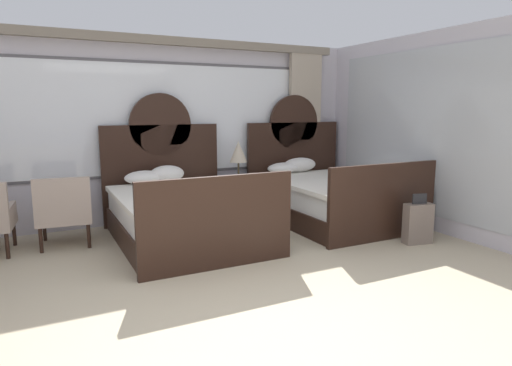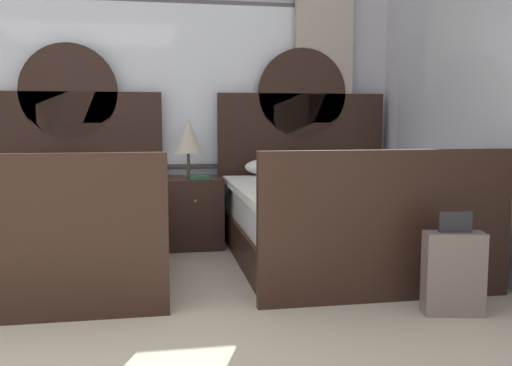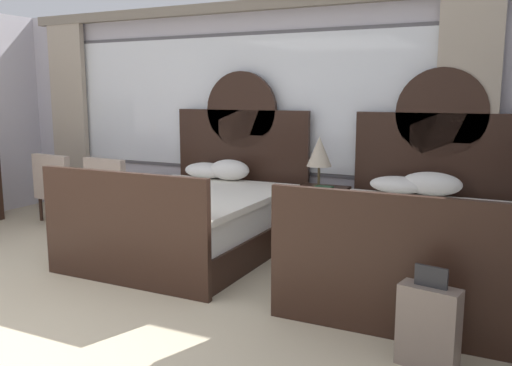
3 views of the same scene
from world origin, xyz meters
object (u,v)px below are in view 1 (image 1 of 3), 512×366
(book_on_nightstand, at_px, (248,177))
(armchair_by_window_left, at_px, (64,210))
(bed_near_window, at_px, (184,211))
(nightstand_between_beds, at_px, (242,198))
(bed_near_mirror, at_px, (329,196))
(suitcase_on_floor, at_px, (418,223))
(table_lamp_on_nightstand, at_px, (238,152))

(book_on_nightstand, relative_size, armchair_by_window_left, 0.30)
(book_on_nightstand, bearing_deg, bed_near_window, -154.03)
(book_on_nightstand, bearing_deg, armchair_by_window_left, -176.38)
(bed_near_window, distance_m, nightstand_between_beds, 1.32)
(bed_near_mirror, bearing_deg, armchair_by_window_left, 173.56)
(bed_near_mirror, height_order, armchair_by_window_left, bed_near_mirror)
(bed_near_mirror, distance_m, book_on_nightstand, 1.25)
(armchair_by_window_left, bearing_deg, nightstand_between_beds, 6.03)
(book_on_nightstand, xyz_separation_m, suitcase_on_floor, (1.38, -2.03, -0.40))
(table_lamp_on_nightstand, bearing_deg, bed_near_mirror, -31.84)
(table_lamp_on_nightstand, relative_size, book_on_nightstand, 2.08)
(armchair_by_window_left, relative_size, suitcase_on_floor, 1.38)
(bed_near_mirror, relative_size, armchair_by_window_left, 2.57)
(bed_near_window, bearing_deg, book_on_nightstand, 25.97)
(suitcase_on_floor, bearing_deg, nightstand_between_beds, 123.80)
(bed_near_mirror, distance_m, armchair_by_window_left, 3.66)
(bed_near_mirror, bearing_deg, suitcase_on_floor, -78.19)
(table_lamp_on_nightstand, bearing_deg, book_on_nightstand, -60.10)
(armchair_by_window_left, distance_m, suitcase_on_floor, 4.36)
(bed_near_mirror, height_order, book_on_nightstand, bed_near_mirror)
(bed_near_window, distance_m, bed_near_mirror, 2.25)
(nightstand_between_beds, distance_m, suitcase_on_floor, 2.56)
(bed_near_mirror, relative_size, nightstand_between_beds, 3.48)
(table_lamp_on_nightstand, height_order, armchair_by_window_left, table_lamp_on_nightstand)
(bed_near_window, height_order, armchair_by_window_left, bed_near_window)
(bed_near_window, bearing_deg, bed_near_mirror, 0.04)
(bed_near_mirror, bearing_deg, bed_near_window, -179.96)
(bed_near_mirror, height_order, table_lamp_on_nightstand, bed_near_mirror)
(table_lamp_on_nightstand, xyz_separation_m, book_on_nightstand, (0.09, -0.15, -0.36))
(armchair_by_window_left, bearing_deg, book_on_nightstand, 3.62)
(suitcase_on_floor, bearing_deg, bed_near_window, 150.41)
(table_lamp_on_nightstand, bearing_deg, suitcase_on_floor, -56.04)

